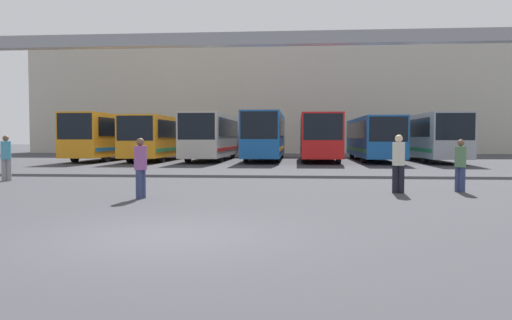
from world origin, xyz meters
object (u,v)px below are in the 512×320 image
Objects in this scene: bus_slot_3 at (265,134)px; pedestrian_far_center at (398,162)px; bus_slot_6 at (428,135)px; bus_slot_5 at (373,136)px; bus_slot_0 at (106,134)px; pedestrian_near_right at (460,164)px; bus_slot_2 at (212,134)px; bus_slot_1 at (158,136)px; pedestrian_mid_right at (6,157)px; pedestrian_near_left at (141,166)px; bus_slot_4 at (319,135)px.

pedestrian_far_center is at bearing -75.66° from bus_slot_3.
bus_slot_5 is at bearing 179.33° from bus_slot_6.
bus_slot_3 is (11.40, 1.02, 0.03)m from bus_slot_0.
pedestrian_near_right is at bearing -91.02° from bus_slot_5.
pedestrian_near_right is at bearing -101.69° from bus_slot_6.
bus_slot_0 is 11.44m from bus_slot_3.
bus_slot_5 is (11.40, 0.39, -0.14)m from bus_slot_2.
bus_slot_3 reaches higher than pedestrian_near_right.
bus_slot_0 is at bearing 177.94° from bus_slot_1.
pedestrian_far_center is at bearing -65.78° from bus_slot_2.
bus_slot_3 reaches higher than bus_slot_2.
bus_slot_5 is at bearing -88.26° from pedestrian_far_center.
pedestrian_near_right is (1.94, 0.46, -0.08)m from pedestrian_far_center.
pedestrian_near_right is (-4.16, -20.09, -0.97)m from bus_slot_6.
bus_slot_2 is at bearing 168.37° from pedestrian_near_right.
bus_slot_3 reaches higher than pedestrian_far_center.
bus_slot_2 is at bearing -172.61° from bus_slot_3.
pedestrian_mid_right is (2.60, -16.72, -0.95)m from bus_slot_0.
bus_slot_6 is at bearing 12.59° from pedestrian_mid_right.
pedestrian_mid_right is at bearing -132.92° from bus_slot_5.
pedestrian_near_right is at bearing -45.89° from bus_slot_0.
pedestrian_far_center is 1.00× the size of pedestrian_mid_right.
pedestrian_mid_right is (-5.00, -17.24, -0.93)m from bus_slot_2.
bus_slot_3 is (3.80, 0.49, 0.05)m from bus_slot_2.
bus_slot_1 is 0.81× the size of bus_slot_3.
bus_slot_5 is 1.01× the size of bus_slot_6.
pedestrian_far_center is 7.53m from pedestrian_near_left.
bus_slot_5 is (3.80, 1.04, -0.11)m from bus_slot_4.
bus_slot_5 is 24.48m from pedestrian_near_left.
bus_slot_0 is 1.03× the size of bus_slot_4.
bus_slot_0 is at bearing -174.91° from bus_slot_3.
bus_slot_5 is at bearing -0.75° from bus_slot_3.
bus_slot_4 is 6.13× the size of pedestrian_near_left.
bus_slot_6 is 7.34× the size of pedestrian_near_left.
pedestrian_mid_right is at bearing -3.78° from pedestrian_far_center.
pedestrian_mid_right is at bearing -139.71° from pedestrian_near_right.
bus_slot_3 reaches higher than bus_slot_6.
pedestrian_mid_right is (-14.09, 2.97, -0.00)m from pedestrian_far_center.
bus_slot_2 is at bearing 175.11° from bus_slot_4.
pedestrian_near_right is (7.24, -20.24, -1.05)m from bus_slot_3.
pedestrian_near_right is at bearing -158.45° from pedestrian_far_center.
bus_slot_3 is at bearing 8.62° from bus_slot_1.
bus_slot_5 is (15.20, 1.05, -0.05)m from bus_slot_1.
bus_slot_0 is 5.94× the size of pedestrian_far_center.
pedestrian_far_center is at bearing -49.71° from bus_slot_0.
bus_slot_4 is 5.79× the size of pedestrian_far_center.
bus_slot_0 is 3.80m from bus_slot_1.
pedestrian_near_left is (-13.39, -22.46, -0.95)m from bus_slot_6.
pedestrian_mid_right is at bearing -108.14° from pedestrian_near_left.
bus_slot_4 is 19.43m from pedestrian_near_right.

